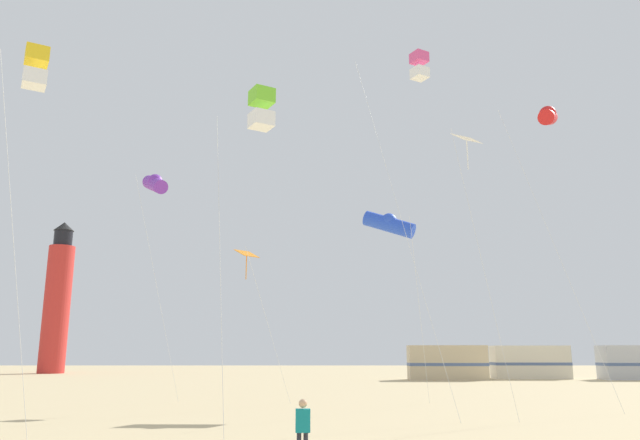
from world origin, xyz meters
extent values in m
cube|color=#147F84|center=(-0.18, 7.35, 0.68)|extent=(0.35, 0.24, 0.52)
sphere|color=#D8A87F|center=(-0.18, 7.35, 1.06)|extent=(0.20, 0.20, 0.20)
cylinder|color=#2D2D38|center=(-0.11, 7.53, 0.44)|extent=(0.15, 0.37, 0.13)
cylinder|color=#2D2D38|center=(-0.12, 7.69, 0.21)|extent=(0.11, 0.11, 0.42)
cylinder|color=#2D2D38|center=(-0.27, 7.52, 0.44)|extent=(0.15, 0.37, 0.13)
cylinder|color=#2D2D38|center=(-0.28, 7.68, 0.21)|extent=(0.11, 0.11, 0.42)
cylinder|color=silver|center=(5.81, 13.10, 5.03)|extent=(1.81, 0.22, 10.06)
cube|color=white|center=(5.71, 14.00, 10.05)|extent=(1.22, 1.22, 0.40)
cylinder|color=white|center=(5.71, 14.00, 9.40)|extent=(0.04, 0.04, 1.10)
cylinder|color=silver|center=(9.80, 16.76, 6.36)|extent=(3.40, 1.69, 12.72)
cylinder|color=red|center=(10.64, 18.45, 12.72)|extent=(1.74, 2.55, 1.48)
sphere|color=red|center=(10.64, 18.45, 12.87)|extent=(0.76, 0.76, 0.76)
cylinder|color=silver|center=(4.64, 19.54, 4.02)|extent=(0.99, 2.42, 8.05)
cylinder|color=blue|center=(3.43, 20.03, 8.04)|extent=(2.57, 1.59, 1.48)
sphere|color=blue|center=(3.43, 20.03, 8.19)|extent=(0.76, 0.76, 0.76)
cylinder|color=silver|center=(3.21, 14.20, 6.95)|extent=(3.12, 2.32, 13.91)
cube|color=#E54C8C|center=(4.36, 15.75, 14.26)|extent=(0.82, 0.82, 0.44)
cube|color=white|center=(4.36, 15.75, 13.56)|extent=(0.82, 0.82, 0.44)
cylinder|color=silver|center=(-7.38, 7.33, 4.97)|extent=(1.49, 0.61, 9.95)
cube|color=yellow|center=(-7.68, 8.07, 10.30)|extent=(0.82, 0.82, 0.44)
cube|color=white|center=(-7.68, 8.07, 9.60)|extent=(0.82, 0.82, 0.44)
cylinder|color=silver|center=(-7.48, 20.92, 5.28)|extent=(2.28, 1.41, 10.56)
cylinder|color=purple|center=(-8.17, 22.05, 10.56)|extent=(1.90, 2.49, 1.48)
sphere|color=purple|center=(-8.17, 22.05, 10.71)|extent=(0.76, 0.76, 0.76)
cylinder|color=silver|center=(-2.04, 19.23, 3.35)|extent=(1.92, 2.32, 6.71)
cube|color=orange|center=(-3.19, 20.19, 6.70)|extent=(1.22, 1.22, 0.40)
cylinder|color=orange|center=(-3.19, 20.19, 6.05)|extent=(0.04, 0.04, 1.10)
cylinder|color=silver|center=(-2.39, 8.27, 4.49)|extent=(0.83, 1.91, 8.99)
cube|color=#72D12D|center=(-1.44, 8.67, 9.34)|extent=(0.82, 0.82, 0.44)
cube|color=white|center=(-1.44, 8.67, 8.64)|extent=(0.82, 0.82, 0.44)
cylinder|color=red|center=(-29.07, 59.78, 7.00)|extent=(2.80, 2.80, 14.00)
cylinder|color=black|center=(-29.07, 59.78, 14.90)|extent=(2.00, 2.00, 1.80)
cone|color=black|center=(-29.07, 59.78, 16.30)|extent=(2.20, 2.20, 1.00)
cube|color=#C6B28C|center=(10.79, 43.97, 1.40)|extent=(6.46, 2.47, 2.80)
cube|color=#4C608C|center=(10.79, 43.97, 1.26)|extent=(6.50, 2.51, 0.24)
cube|color=beige|center=(18.44, 46.14, 1.40)|extent=(6.45, 2.45, 2.80)
cube|color=#4C608C|center=(18.44, 46.14, 1.26)|extent=(6.49, 2.49, 0.24)
cube|color=#B7BABF|center=(26.99, 44.23, 1.40)|extent=(6.42, 2.37, 2.80)
cube|color=#4C608C|center=(26.99, 44.23, 1.26)|extent=(6.46, 2.41, 0.24)
camera|label=1|loc=(0.22, -7.21, 2.23)|focal=33.61mm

